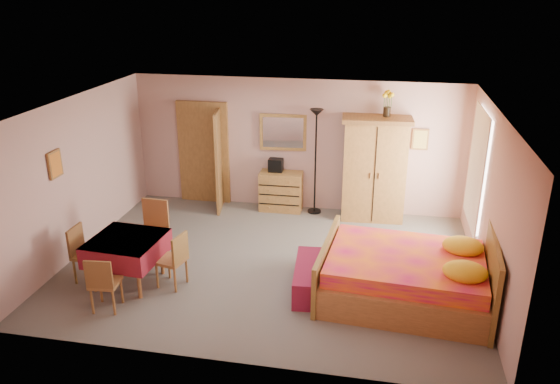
% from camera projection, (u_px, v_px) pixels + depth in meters
% --- Properties ---
extents(floor, '(6.50, 6.50, 0.00)m').
position_uv_depth(floor, '(270.00, 264.00, 8.89)').
color(floor, slate).
rests_on(floor, ground).
extents(ceiling, '(6.50, 6.50, 0.00)m').
position_uv_depth(ceiling, '(269.00, 106.00, 7.95)').
color(ceiling, brown).
rests_on(ceiling, wall_back).
extents(wall_back, '(6.50, 0.10, 2.60)m').
position_uv_depth(wall_back, '(296.00, 145.00, 10.71)').
color(wall_back, tan).
rests_on(wall_back, floor).
extents(wall_front, '(6.50, 0.10, 2.60)m').
position_uv_depth(wall_front, '(224.00, 267.00, 6.13)').
color(wall_front, tan).
rests_on(wall_front, floor).
extents(wall_left, '(0.10, 5.00, 2.60)m').
position_uv_depth(wall_left, '(78.00, 176.00, 9.00)').
color(wall_left, tan).
rests_on(wall_left, floor).
extents(wall_right, '(0.10, 5.00, 2.60)m').
position_uv_depth(wall_right, '(491.00, 205.00, 7.84)').
color(wall_right, tan).
rests_on(wall_right, floor).
extents(doorway, '(1.06, 0.12, 2.15)m').
position_uv_depth(doorway, '(204.00, 154.00, 11.12)').
color(doorway, '#9E6B35').
rests_on(doorway, floor).
extents(window, '(0.08, 1.40, 1.95)m').
position_uv_depth(window, '(477.00, 168.00, 8.89)').
color(window, white).
rests_on(window, wall_right).
extents(picture_left, '(0.04, 0.32, 0.42)m').
position_uv_depth(picture_left, '(55.00, 164.00, 8.30)').
color(picture_left, orange).
rests_on(picture_left, wall_left).
extents(picture_back, '(0.30, 0.04, 0.40)m').
position_uv_depth(picture_back, '(420.00, 139.00, 10.18)').
color(picture_back, '#D8BF59').
rests_on(picture_back, wall_back).
extents(chest_of_drawers, '(0.84, 0.43, 0.79)m').
position_uv_depth(chest_of_drawers, '(281.00, 191.00, 10.87)').
color(chest_of_drawers, '#A67438').
rests_on(chest_of_drawers, floor).
extents(wall_mirror, '(0.92, 0.12, 0.73)m').
position_uv_depth(wall_mirror, '(283.00, 132.00, 10.65)').
color(wall_mirror, white).
rests_on(wall_mirror, wall_back).
extents(stereo, '(0.28, 0.21, 0.26)m').
position_uv_depth(stereo, '(276.00, 165.00, 10.75)').
color(stereo, black).
rests_on(stereo, chest_of_drawers).
extents(floor_lamp, '(0.29, 0.29, 2.08)m').
position_uv_depth(floor_lamp, '(315.00, 162.00, 10.52)').
color(floor_lamp, black).
rests_on(floor_lamp, floor).
extents(wardrobe, '(1.31, 0.74, 2.00)m').
position_uv_depth(wardrobe, '(374.00, 169.00, 10.28)').
color(wardrobe, '#AB763A').
rests_on(wardrobe, floor).
extents(sunflower_vase, '(0.21, 0.21, 0.48)m').
position_uv_depth(sunflower_vase, '(387.00, 103.00, 9.88)').
color(sunflower_vase, yellow).
rests_on(sunflower_vase, wardrobe).
extents(bed, '(2.52, 2.06, 1.10)m').
position_uv_depth(bed, '(406.00, 263.00, 7.76)').
color(bed, '#D01456').
rests_on(bed, floor).
extents(bench, '(0.55, 1.25, 0.41)m').
position_uv_depth(bench, '(310.00, 277.00, 8.07)').
color(bench, maroon).
rests_on(bench, floor).
extents(dining_table, '(1.07, 1.07, 0.74)m').
position_uv_depth(dining_table, '(128.00, 260.00, 8.22)').
color(dining_table, maroon).
rests_on(dining_table, floor).
extents(chair_south, '(0.42, 0.42, 0.83)m').
position_uv_depth(chair_south, '(105.00, 282.00, 7.53)').
color(chair_south, '#9B6534').
rests_on(chair_south, floor).
extents(chair_north, '(0.47, 0.47, 0.99)m').
position_uv_depth(chair_north, '(151.00, 232.00, 8.87)').
color(chair_north, olive).
rests_on(chair_north, floor).
extents(chair_west, '(0.40, 0.40, 0.88)m').
position_uv_depth(chair_west, '(88.00, 254.00, 8.26)').
color(chair_west, olive).
rests_on(chair_west, floor).
extents(chair_east, '(0.46, 0.46, 0.86)m').
position_uv_depth(chair_east, '(171.00, 260.00, 8.12)').
color(chair_east, '#A56B37').
rests_on(chair_east, floor).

